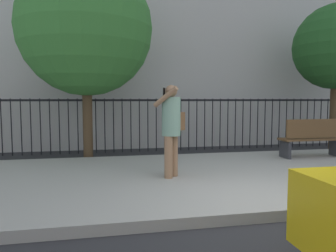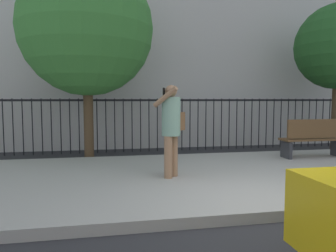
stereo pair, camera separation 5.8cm
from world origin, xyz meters
name	(u,v)px [view 1 (the left image)]	position (x,y,z in m)	size (l,w,h in m)	color
ground_plane	(296,221)	(0.00, 0.00, 0.00)	(60.00, 60.00, 0.00)	#28282B
sidewalk	(231,176)	(0.00, 2.20, 0.07)	(28.00, 4.40, 0.15)	#9E9B93
iron_fence	(185,117)	(0.00, 5.90, 1.02)	(12.03, 0.04, 1.60)	black
pedestrian_on_phone	(172,124)	(-1.22, 2.05, 1.13)	(0.67, 0.70, 1.68)	#936B4C
street_bench	(313,137)	(2.58, 3.29, 0.65)	(1.60, 0.45, 0.95)	brown
street_tree_far	(86,29)	(-2.85, 4.70, 3.31)	(3.31, 3.31, 4.97)	#4C3823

